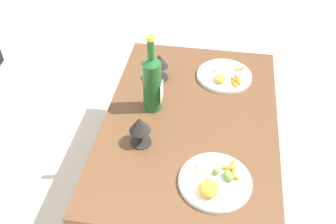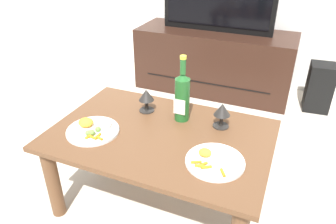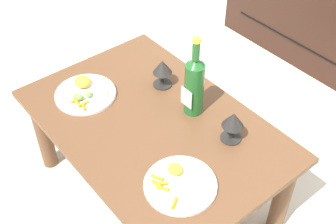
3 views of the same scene
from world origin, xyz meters
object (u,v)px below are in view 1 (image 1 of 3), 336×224
at_px(goblet_right, 159,62).
at_px(wine_bottle, 152,81).
at_px(goblet_left, 140,126).
at_px(dinner_plate_left, 215,181).
at_px(dining_table, 190,133).
at_px(dinner_plate_right, 224,75).

bearing_deg(goblet_right, wine_bottle, -177.75).
bearing_deg(goblet_right, goblet_left, 180.00).
xyz_separation_m(goblet_left, dinner_plate_left, (-0.15, -0.29, -0.07)).
distance_m(dining_table, wine_bottle, 0.28).
relative_size(goblet_left, dinner_plate_right, 0.50).
distance_m(goblet_left, goblet_right, 0.41).
bearing_deg(dinner_plate_left, wine_bottle, 38.54).
xyz_separation_m(dining_table, goblet_right, (0.25, 0.17, 0.17)).
bearing_deg(dining_table, goblet_right, 34.40).
distance_m(dining_table, goblet_left, 0.29).
bearing_deg(dining_table, goblet_left, 132.38).
distance_m(wine_bottle, dinner_plate_left, 0.47).
relative_size(goblet_right, dinner_plate_right, 0.51).
xyz_separation_m(wine_bottle, dinner_plate_right, (0.26, -0.28, -0.13)).
height_order(wine_bottle, dinner_plate_left, wine_bottle).
bearing_deg(dinner_plate_left, dinner_plate_right, -0.01).
relative_size(goblet_left, goblet_right, 0.99).
bearing_deg(dining_table, dinner_plate_left, -159.02).
bearing_deg(wine_bottle, dinner_plate_left, -141.46).
relative_size(dinner_plate_left, dinner_plate_right, 1.01).
distance_m(goblet_right, dinner_plate_left, 0.64).
distance_m(goblet_left, dinner_plate_left, 0.34).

